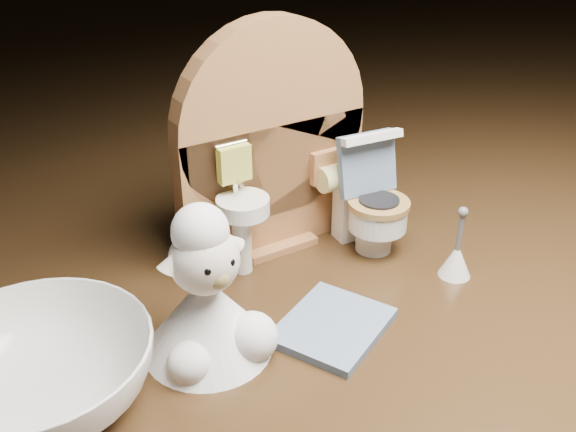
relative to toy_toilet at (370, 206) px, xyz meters
name	(u,v)px	position (x,y,z in m)	size (l,w,h in m)	color
backdrop_panel	(272,154)	(-0.05, 0.03, 0.04)	(0.13, 0.05, 0.15)	#9E673A
toy_toilet	(370,206)	(0.00, 0.00, 0.00)	(0.04, 0.05, 0.08)	white
bath_mat	(333,326)	(-0.07, -0.06, -0.03)	(0.06, 0.05, 0.00)	slate
toilet_brush	(456,258)	(0.02, -0.06, -0.02)	(0.02, 0.02, 0.05)	white
plush_lamb	(208,303)	(-0.14, -0.04, 0.00)	(0.07, 0.07, 0.09)	white
ceramic_bowl	(37,374)	(-0.22, -0.03, -0.01)	(0.11, 0.11, 0.03)	white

